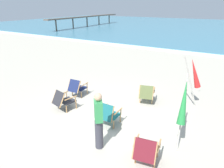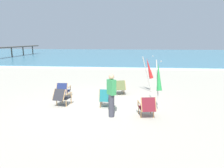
% 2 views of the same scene
% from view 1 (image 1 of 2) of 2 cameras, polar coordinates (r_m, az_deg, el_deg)
% --- Properties ---
extents(ground_plane, '(80.00, 80.00, 0.00)m').
position_cam_1_polar(ground_plane, '(7.10, -3.57, -9.26)').
color(ground_plane, '#B7AF9E').
extents(sea, '(80.00, 40.00, 0.10)m').
position_cam_1_polar(sea, '(37.42, 26.20, 14.25)').
color(sea, teal).
rests_on(sea, ground).
extents(surf_band, '(80.00, 1.10, 0.06)m').
position_cam_1_polar(surf_band, '(17.52, 18.90, 8.77)').
color(surf_band, white).
rests_on(surf_band, ground).
extents(beach_chair_far_center, '(0.76, 0.90, 0.78)m').
position_cam_1_polar(beach_chair_far_center, '(7.94, 9.85, -2.60)').
color(beach_chair_far_center, '#515B33').
rests_on(beach_chair_far_center, ground).
extents(beach_chair_front_left, '(0.60, 0.67, 0.82)m').
position_cam_1_polar(beach_chair_front_left, '(6.40, -1.02, -8.48)').
color(beach_chair_front_left, '#196066').
rests_on(beach_chair_front_left, ground).
extents(beach_chair_mid_center, '(0.68, 0.80, 0.80)m').
position_cam_1_polar(beach_chair_mid_center, '(5.09, 9.70, -18.09)').
color(beach_chair_mid_center, maroon).
rests_on(beach_chair_mid_center, ground).
extents(beach_chair_back_left, '(0.63, 0.79, 0.78)m').
position_cam_1_polar(beach_chair_back_left, '(8.51, -9.96, -0.88)').
color(beach_chair_back_left, '#19234C').
rests_on(beach_chair_back_left, ground).
extents(beach_chair_front_right, '(0.72, 0.86, 0.79)m').
position_cam_1_polar(beach_chair_front_right, '(7.51, -13.76, -4.41)').
color(beach_chair_front_right, '#28282D').
rests_on(beach_chair_front_right, ground).
extents(umbrella_furled_green, '(0.31, 0.73, 2.04)m').
position_cam_1_polar(umbrella_furled_green, '(5.42, 19.81, -5.07)').
color(umbrella_furled_green, '#B7B2A8').
rests_on(umbrella_furled_green, ground).
extents(umbrella_furled_red, '(0.71, 0.57, 2.02)m').
position_cam_1_polar(umbrella_furled_red, '(7.85, 22.54, 2.74)').
color(umbrella_furled_red, '#B7B2A8').
rests_on(umbrella_furled_red, ground).
extents(person_near_chairs, '(0.37, 0.39, 1.63)m').
position_cam_1_polar(person_near_chairs, '(5.30, -3.83, -10.45)').
color(person_near_chairs, '#383842').
rests_on(person_near_chairs, ground).
extents(pier_distant, '(0.90, 17.66, 1.78)m').
position_cam_1_polar(pier_distant, '(35.23, -7.19, 18.41)').
color(pier_distant, brown).
rests_on(pier_distant, ground).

